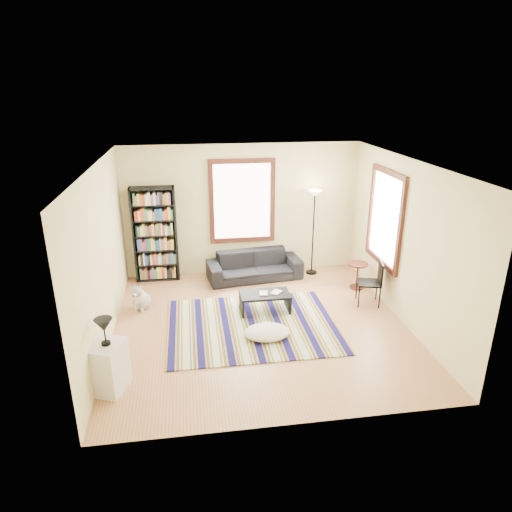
{
  "coord_description": "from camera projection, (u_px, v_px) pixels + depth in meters",
  "views": [
    {
      "loc": [
        -1.12,
        -6.9,
        3.93
      ],
      "look_at": [
        0.0,
        0.5,
        1.1
      ],
      "focal_mm": 32.0,
      "sensor_mm": 36.0,
      "label": 1
    }
  ],
  "objects": [
    {
      "name": "sofa",
      "position": [
        254.0,
        266.0,
        9.75
      ],
      "size": [
        1.01,
        2.06,
        0.58
      ],
      "primitive_type": "imported",
      "rotation": [
        0.0,
        0.0,
        0.12
      ],
      "color": "black",
      "rests_on": "floor"
    },
    {
      "name": "table_lamp",
      "position": [
        104.0,
        332.0,
        5.97
      ],
      "size": [
        0.25,
        0.25,
        0.38
      ],
      "primitive_type": null,
      "rotation": [
        0.0,
        0.0,
        0.05
      ],
      "color": "black",
      "rests_on": "white_cabinet"
    },
    {
      "name": "folding_chair",
      "position": [
        369.0,
        283.0,
        8.56
      ],
      "size": [
        0.5,
        0.49,
        0.86
      ],
      "primitive_type": "cube",
      "rotation": [
        0.0,
        0.0,
        -0.24
      ],
      "color": "black",
      "rests_on": "floor"
    },
    {
      "name": "wall_front",
      "position": [
        297.0,
        327.0,
        5.07
      ],
      "size": [
        5.0,
        0.1,
        2.8
      ],
      "primitive_type": "cube",
      "color": "beige",
      "rests_on": "floor"
    },
    {
      "name": "window_back",
      "position": [
        242.0,
        201.0,
        9.65
      ],
      "size": [
        1.2,
        0.06,
        1.6
      ],
      "primitive_type": "cube",
      "color": "white",
      "rests_on": "wall_back"
    },
    {
      "name": "rug",
      "position": [
        252.0,
        325.0,
        7.9
      ],
      "size": [
        2.9,
        2.32,
        0.02
      ],
      "primitive_type": "cube",
      "color": "#0F0D45",
      "rests_on": "floor"
    },
    {
      "name": "wall_right",
      "position": [
        408.0,
        242.0,
        7.79
      ],
      "size": [
        0.1,
        5.0,
        2.8
      ],
      "primitive_type": "cube",
      "color": "beige",
      "rests_on": "floor"
    },
    {
      "name": "wall_left",
      "position": [
        99.0,
        258.0,
        7.08
      ],
      "size": [
        0.1,
        5.0,
        2.8
      ],
      "primitive_type": "cube",
      "color": "beige",
      "rests_on": "floor"
    },
    {
      "name": "book_b",
      "position": [
        272.0,
        291.0,
        8.36
      ],
      "size": [
        0.25,
        0.26,
        0.02
      ],
      "primitive_type": "imported",
      "rotation": [
        0.0,
        0.0,
        -0.67
      ],
      "color": "beige",
      "rests_on": "coffee_table"
    },
    {
      "name": "book_a",
      "position": [
        259.0,
        293.0,
        8.28
      ],
      "size": [
        0.18,
        0.22,
        0.02
      ],
      "primitive_type": "imported",
      "rotation": [
        0.0,
        0.0,
        -0.16
      ],
      "color": "beige",
      "rests_on": "coffee_table"
    },
    {
      "name": "floor_cushion",
      "position": [
        267.0,
        332.0,
        7.52
      ],
      "size": [
        0.77,
        0.59,
        0.19
      ],
      "primitive_type": "ellipsoid",
      "rotation": [
        0.0,
        0.0,
        -0.02
      ],
      "color": "silver",
      "rests_on": "floor"
    },
    {
      "name": "window_right",
      "position": [
        385.0,
        218.0,
        8.45
      ],
      "size": [
        0.06,
        1.2,
        1.6
      ],
      "primitive_type": "cube",
      "color": "white",
      "rests_on": "wall_right"
    },
    {
      "name": "side_table",
      "position": [
        357.0,
        276.0,
        9.28
      ],
      "size": [
        0.44,
        0.44,
        0.54
      ],
      "primitive_type": "cylinder",
      "rotation": [
        0.0,
        0.0,
        0.1
      ],
      "color": "#451911",
      "rests_on": "floor"
    },
    {
      "name": "wall_back",
      "position": [
        242.0,
        210.0,
        9.79
      ],
      "size": [
        5.0,
        0.1,
        2.8
      ],
      "primitive_type": "cube",
      "color": "beige",
      "rests_on": "floor"
    },
    {
      "name": "dog",
      "position": [
        141.0,
        296.0,
        8.43
      ],
      "size": [
        0.52,
        0.61,
        0.52
      ],
      "primitive_type": null,
      "rotation": [
        0.0,
        0.0,
        -0.32
      ],
      "color": "#B7B7B7",
      "rests_on": "floor"
    },
    {
      "name": "bookshelf",
      "position": [
        155.0,
        235.0,
        9.46
      ],
      "size": [
        0.9,
        0.3,
        2.0
      ],
      "primitive_type": "cube",
      "color": "black",
      "rests_on": "floor"
    },
    {
      "name": "floor",
      "position": [
        260.0,
        328.0,
        7.95
      ],
      "size": [
        5.0,
        5.0,
        0.1
      ],
      "primitive_type": "cube",
      "color": "#BD7A56",
      "rests_on": "ground"
    },
    {
      "name": "coffee_table",
      "position": [
        265.0,
        302.0,
        8.36
      ],
      "size": [
        1.01,
        0.74,
        0.36
      ],
      "primitive_type": "cube",
      "rotation": [
        0.0,
        0.0,
        -0.29
      ],
      "color": "black",
      "rests_on": "floor"
    },
    {
      "name": "white_cabinet",
      "position": [
        109.0,
        367.0,
        6.16
      ],
      "size": [
        0.53,
        0.6,
        0.7
      ],
      "primitive_type": "cube",
      "rotation": [
        0.0,
        0.0,
        -0.35
      ],
      "color": "silver",
      "rests_on": "floor"
    },
    {
      "name": "ceiling",
      "position": [
        261.0,
        160.0,
        6.92
      ],
      "size": [
        5.0,
        5.0,
        0.1
      ],
      "primitive_type": "cube",
      "color": "white",
      "rests_on": "floor"
    },
    {
      "name": "floor_lamp",
      "position": [
        313.0,
        233.0,
        9.8
      ],
      "size": [
        0.31,
        0.31,
        1.86
      ],
      "primitive_type": null,
      "rotation": [
        0.0,
        0.0,
        0.02
      ],
      "color": "black",
      "rests_on": "floor"
    }
  ]
}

